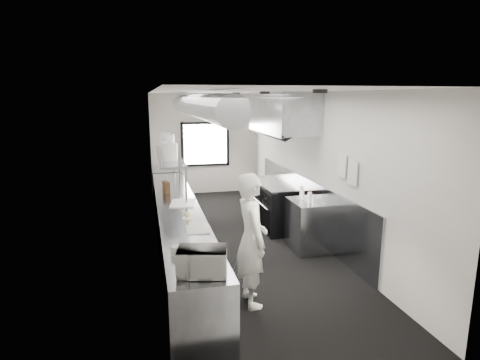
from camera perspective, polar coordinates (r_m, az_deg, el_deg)
floor at (r=7.69m, az=-0.32°, el=-8.71°), size 3.00×8.00×0.01m
ceiling at (r=7.20m, az=-0.35°, el=12.63°), size 3.00×8.00×0.01m
wall_back at (r=11.21m, az=-5.03°, el=5.18°), size 3.00×0.02×2.80m
wall_front at (r=3.67m, az=14.29°, el=-9.45°), size 3.00×0.02×2.80m
wall_left at (r=7.13m, az=-12.15°, el=1.05°), size 0.02×8.00×2.80m
wall_right at (r=7.79m, az=10.47°, el=2.04°), size 0.02×8.00×2.80m
wall_cladding at (r=8.24m, az=9.28°, el=-3.45°), size 0.03×5.50×1.10m
hvac_duct at (r=7.47m, az=-6.39°, el=10.62°), size 0.40×6.40×0.40m
service_window at (r=11.17m, az=-5.01°, el=5.16°), size 1.36×0.05×1.25m
exhaust_hood at (r=8.19m, az=6.11°, el=9.62°), size 0.81×2.20×0.88m
prep_counter at (r=6.91m, az=-8.76°, el=-7.33°), size 0.70×6.00×0.90m
pass_shelf at (r=8.11m, az=-10.21°, el=3.40°), size 0.45×3.00×0.68m
range at (r=8.46m, az=5.45°, el=-3.48°), size 0.88×1.60×0.94m
bottle_station at (r=7.26m, az=9.89°, el=-6.41°), size 0.65×0.80×0.90m
far_work_table at (r=10.47m, az=-10.52°, el=-0.74°), size 0.70×1.20×0.90m
notice_sheet_a at (r=6.68m, az=14.46°, el=1.96°), size 0.02×0.28×0.38m
notice_sheet_b at (r=6.39m, az=15.89°, el=0.98°), size 0.02×0.28×0.38m
line_cook at (r=5.21m, az=1.65°, el=-8.60°), size 0.45×0.66×1.77m
microwave at (r=4.20m, az=-5.49°, el=-11.60°), size 0.54×0.45×0.28m
deli_tub_a at (r=4.77m, az=-9.03°, el=-9.92°), size 0.17×0.17×0.11m
deli_tub_b at (r=4.74m, az=-8.28°, el=-10.03°), size 0.19×0.19×0.10m
newspaper at (r=5.57m, az=-6.06°, el=-7.09°), size 0.33×0.41×0.01m
small_plate at (r=6.08m, az=-7.58°, el=-5.45°), size 0.20×0.20×0.01m
pastry at (r=6.07m, az=-7.59°, el=-4.97°), size 0.09×0.09×0.09m
cutting_board at (r=6.93m, az=-8.23°, el=-3.29°), size 0.49×0.60×0.02m
knife_block at (r=7.73m, az=-10.57°, el=-1.00°), size 0.14×0.22×0.22m
plate_stack_a at (r=7.36m, az=-10.03°, el=4.03°), size 0.34×0.34×0.31m
plate_stack_b at (r=7.73m, az=-10.29°, el=4.34°), size 0.27×0.27×0.29m
plate_stack_c at (r=8.34m, az=-10.35°, el=5.17°), size 0.34×0.34×0.38m
plate_stack_d at (r=8.82m, az=-10.71°, el=5.48°), size 0.26×0.26×0.36m
squeeze_bottle_a at (r=6.80m, az=10.56°, el=-2.93°), size 0.08×0.08×0.19m
squeeze_bottle_b at (r=6.97m, az=9.94°, el=-2.53°), size 0.07×0.07×0.19m
squeeze_bottle_c at (r=7.06m, az=10.06°, el=-2.41°), size 0.07×0.07×0.17m
squeeze_bottle_d at (r=7.20m, az=8.99°, el=-2.07°), size 0.07×0.07×0.18m
squeeze_bottle_e at (r=7.36m, az=8.85°, el=-1.69°), size 0.08×0.08×0.19m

